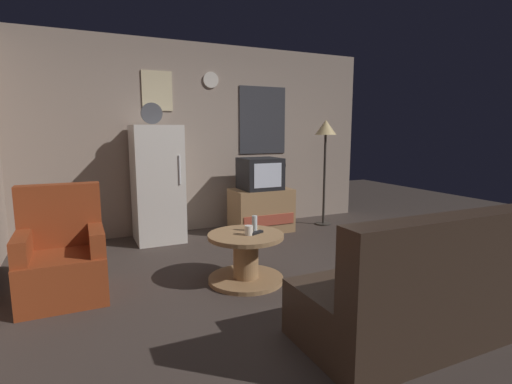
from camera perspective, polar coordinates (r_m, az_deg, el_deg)
ground_plane at (r=3.71m, az=4.42°, el=-13.65°), size 12.00×12.00×0.00m
wall_with_art at (r=5.69m, az=-7.61°, el=7.87°), size 5.20×0.12×2.64m
fridge at (r=5.16m, az=-14.33°, el=1.22°), size 0.60×0.62×1.77m
tv_stand at (r=5.53m, az=0.76°, el=-2.70°), size 0.84×0.53×0.61m
crt_tv at (r=5.44m, az=0.59°, el=2.72°), size 0.54×0.51×0.44m
standing_lamp at (r=5.92m, az=10.21°, el=8.19°), size 0.32×0.32×1.59m
coffee_table at (r=3.73m, az=-1.51°, el=-9.64°), size 0.72×0.72×0.47m
wine_glass at (r=3.75m, az=-0.21°, el=-4.65°), size 0.05×0.05×0.15m
mug_ceramic_white at (r=3.61m, az=-1.06°, el=-5.66°), size 0.08×0.08×0.09m
remote_control at (r=3.66m, az=0.08°, el=-6.00°), size 0.16×0.10×0.02m
armchair at (r=3.78m, az=-26.64°, el=-8.73°), size 0.68×0.68×0.96m
couch at (r=2.99m, az=23.48°, el=-13.68°), size 1.70×0.80×0.92m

